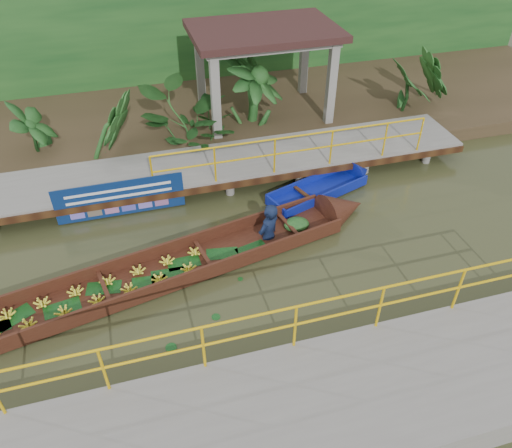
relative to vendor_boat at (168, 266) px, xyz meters
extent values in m
plane|color=#31351A|center=(1.05, -0.02, -0.25)|extent=(80.00, 80.00, 0.00)
cube|color=#362C1B|center=(1.05, 7.48, -0.02)|extent=(30.00, 8.00, 0.45)
cube|color=slate|center=(1.05, 3.48, 0.25)|extent=(16.00, 2.00, 0.15)
cube|color=black|center=(1.05, 2.48, 0.17)|extent=(16.00, 0.12, 0.18)
cylinder|color=yellow|center=(3.80, 2.53, 1.33)|extent=(7.50, 0.05, 0.05)
cylinder|color=yellow|center=(3.80, 2.53, 0.88)|extent=(7.50, 0.05, 0.05)
cylinder|color=yellow|center=(3.80, 2.53, 0.83)|extent=(0.05, 0.05, 1.00)
cylinder|color=slate|center=(-2.95, 2.68, -0.03)|extent=(0.24, 0.24, 0.55)
cylinder|color=slate|center=(-2.95, 4.28, -0.03)|extent=(0.24, 0.24, 0.55)
cylinder|color=slate|center=(-0.95, 2.68, -0.03)|extent=(0.24, 0.24, 0.55)
cylinder|color=slate|center=(-0.95, 4.28, -0.03)|extent=(0.24, 0.24, 0.55)
cylinder|color=slate|center=(1.05, 2.68, -0.03)|extent=(0.24, 0.24, 0.55)
cylinder|color=slate|center=(1.05, 4.28, -0.03)|extent=(0.24, 0.24, 0.55)
cylinder|color=slate|center=(3.05, 2.68, -0.03)|extent=(0.24, 0.24, 0.55)
cylinder|color=slate|center=(3.05, 4.28, -0.03)|extent=(0.24, 0.24, 0.55)
cylinder|color=slate|center=(5.05, 2.68, -0.03)|extent=(0.24, 0.24, 0.55)
cylinder|color=slate|center=(5.05, 4.28, -0.03)|extent=(0.24, 0.24, 0.55)
cylinder|color=slate|center=(7.05, 2.68, -0.03)|extent=(0.24, 0.24, 0.55)
cylinder|color=slate|center=(7.05, 4.28, -0.03)|extent=(0.24, 0.24, 0.55)
cylinder|color=slate|center=(1.05, 2.68, -0.03)|extent=(0.24, 0.24, 0.55)
cube|color=slate|center=(2.05, -4.22, 0.05)|extent=(18.00, 2.40, 0.70)
cylinder|color=yellow|center=(2.05, -3.07, 1.40)|extent=(10.00, 0.05, 0.05)
cylinder|color=yellow|center=(2.05, -3.07, 0.95)|extent=(10.00, 0.05, 0.05)
cylinder|color=yellow|center=(2.05, -3.07, 0.90)|extent=(0.05, 0.05, 1.00)
cube|color=slate|center=(2.25, 5.08, 1.35)|extent=(0.25, 0.25, 2.80)
cube|color=slate|center=(5.85, 5.08, 1.35)|extent=(0.25, 0.25, 2.80)
cube|color=slate|center=(2.25, 7.48, 1.35)|extent=(0.25, 0.25, 2.80)
cube|color=slate|center=(5.85, 7.48, 1.35)|extent=(0.25, 0.25, 2.80)
cube|color=slate|center=(4.05, 6.28, 2.65)|extent=(4.00, 2.60, 0.12)
cube|color=#321A19|center=(4.05, 6.28, 2.85)|extent=(4.40, 3.00, 0.20)
cube|color=#144019|center=(1.05, 9.98, 1.75)|extent=(30.00, 0.80, 4.00)
cube|color=#33150D|center=(-0.28, -0.06, -0.18)|extent=(9.08, 2.99, 0.07)
cube|color=#33150D|center=(-0.39, 0.49, -0.02)|extent=(8.86, 1.95, 0.38)
cube|color=#33150D|center=(-0.16, -0.61, -0.02)|extent=(8.86, 1.95, 0.38)
cone|color=#33150D|center=(4.64, 0.99, -0.09)|extent=(1.33, 1.30, 1.08)
ellipsoid|color=#144019|center=(3.26, 0.69, -0.07)|extent=(0.72, 0.62, 0.29)
imported|color=#0E1834|center=(2.49, 0.53, 0.78)|extent=(0.81, 0.74, 1.85)
cube|color=#0D1A91|center=(4.30, 1.95, -0.16)|extent=(2.94, 1.72, 0.09)
cube|color=#0D1A91|center=(4.16, 2.35, -0.04)|extent=(2.68, 0.98, 0.28)
cube|color=#0D1A91|center=(4.44, 1.55, -0.04)|extent=(2.68, 0.98, 0.28)
cube|color=#0D1A91|center=(2.97, 1.49, -0.04)|extent=(0.33, 0.82, 0.28)
cone|color=#0D1A91|center=(5.81, 2.47, -0.10)|extent=(0.79, 0.93, 0.79)
cube|color=black|center=(3.86, 1.79, -0.01)|extent=(0.37, 0.83, 0.05)
cube|color=navy|center=(-0.82, 2.46, 0.30)|extent=(3.19, 0.03, 1.00)
cube|color=white|center=(-0.82, 2.44, 0.57)|extent=(2.60, 0.01, 0.07)
cube|color=white|center=(-0.82, 2.44, 0.37)|extent=(2.60, 0.01, 0.07)
imported|color=#144019|center=(-2.95, 5.28, 1.09)|extent=(1.42, 1.42, 1.77)
imported|color=#144019|center=(-0.95, 5.28, 1.09)|extent=(1.42, 1.42, 1.77)
imported|color=#144019|center=(1.55, 5.28, 1.09)|extent=(1.42, 1.42, 1.77)
imported|color=#144019|center=(3.55, 5.28, 1.09)|extent=(1.42, 1.42, 1.77)
imported|color=#144019|center=(8.55, 5.28, 1.09)|extent=(1.42, 1.42, 1.77)
imported|color=#144019|center=(10.05, 5.28, 1.09)|extent=(1.42, 1.42, 1.77)
camera|label=1|loc=(-0.32, -8.25, 7.61)|focal=35.00mm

